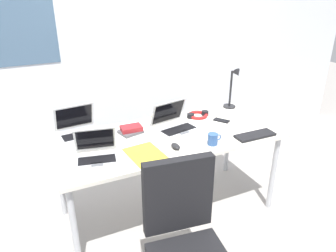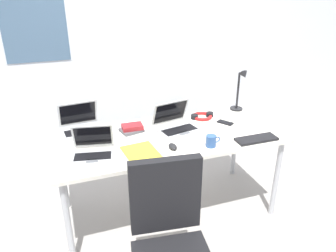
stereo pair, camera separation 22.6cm
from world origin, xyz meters
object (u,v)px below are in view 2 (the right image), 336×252
object	(u,v)px
laptop_mid_desk	(81,126)
computer_mouse	(173,147)
desk_lamp	(240,91)
cell_phone	(225,123)
headphones	(202,116)
pill_bottle	(156,117)
laptop_front_left	(93,151)
book_stack	(132,128)
paper_folder_back_left	(142,153)
external_keyboard	(256,139)
laptop_far_corner	(177,125)
coffee_mug	(211,141)

from	to	relation	value
laptop_mid_desk	computer_mouse	size ratio (longest dim) A/B	3.58
desk_lamp	cell_phone	world-z (taller)	desk_lamp
headphones	desk_lamp	bearing A→B (deg)	5.97
headphones	pill_bottle	distance (m)	0.42
laptop_front_left	book_stack	bearing A→B (deg)	40.80
desk_lamp	paper_folder_back_left	size ratio (longest dim) A/B	1.29
laptop_front_left	desk_lamp	bearing A→B (deg)	16.50
cell_phone	book_stack	bearing A→B (deg)	139.10
external_keyboard	pill_bottle	world-z (taller)	pill_bottle
laptop_far_corner	paper_folder_back_left	distance (m)	0.48
cell_phone	pill_bottle	bearing A→B (deg)	124.37
laptop_front_left	external_keyboard	world-z (taller)	laptop_front_left
computer_mouse	pill_bottle	xyz separation A→B (m)	(0.03, 0.51, 0.02)
pill_bottle	paper_folder_back_left	bearing A→B (deg)	-118.07
laptop_mid_desk	desk_lamp	bearing A→B (deg)	-0.87
pill_bottle	book_stack	xyz separation A→B (m)	(-0.25, -0.12, -0.01)
laptop_mid_desk	cell_phone	bearing A→B (deg)	-11.45
headphones	paper_folder_back_left	size ratio (longest dim) A/B	0.69
desk_lamp	laptop_front_left	distance (m)	1.48
laptop_mid_desk	headphones	xyz separation A→B (m)	(1.05, -0.06, -0.03)
laptop_far_corner	pill_bottle	world-z (taller)	laptop_far_corner
desk_lamp	pill_bottle	size ratio (longest dim) A/B	5.07
cell_phone	coffee_mug	world-z (taller)	coffee_mug
headphones	coffee_mug	xyz separation A→B (m)	(-0.17, -0.52, 0.03)
paper_folder_back_left	computer_mouse	bearing A→B (deg)	-0.31
desk_lamp	book_stack	size ratio (longest dim) A/B	2.01
computer_mouse	cell_phone	xyz separation A→B (m)	(0.59, 0.28, -0.01)
external_keyboard	coffee_mug	xyz separation A→B (m)	(-0.37, 0.03, 0.03)
desk_lamp	pill_bottle	world-z (taller)	desk_lamp
paper_folder_back_left	coffee_mug	world-z (taller)	coffee_mug
external_keyboard	cell_phone	bearing A→B (deg)	101.11
external_keyboard	pill_bottle	distance (m)	0.86
laptop_front_left	cell_phone	distance (m)	1.17
laptop_front_left	cell_phone	world-z (taller)	laptop_front_left
laptop_front_left	computer_mouse	world-z (taller)	laptop_front_left
laptop_mid_desk	external_keyboard	bearing A→B (deg)	-25.91
laptop_far_corner	book_stack	xyz separation A→B (m)	(-0.35, 0.10, -0.02)
cell_phone	pill_bottle	xyz separation A→B (m)	(-0.55, 0.23, 0.04)
laptop_front_left	headphones	world-z (taller)	laptop_front_left
desk_lamp	cell_phone	size ratio (longest dim) A/B	2.94
cell_phone	coffee_mug	bearing A→B (deg)	-164.98
desk_lamp	laptop_far_corner	xyz separation A→B (m)	(-0.70, -0.21, -0.15)
pill_bottle	paper_folder_back_left	distance (m)	0.58
laptop_far_corner	pill_bottle	bearing A→B (deg)	115.62
desk_lamp	laptop_far_corner	size ratio (longest dim) A/B	1.08
cell_phone	headphones	size ratio (longest dim) A/B	0.64
laptop_mid_desk	coffee_mug	xyz separation A→B (m)	(0.88, -0.58, -0.00)
pill_bottle	book_stack	bearing A→B (deg)	-153.92
laptop_far_corner	paper_folder_back_left	world-z (taller)	laptop_far_corner
cell_phone	laptop_mid_desk	bearing A→B (deg)	135.29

